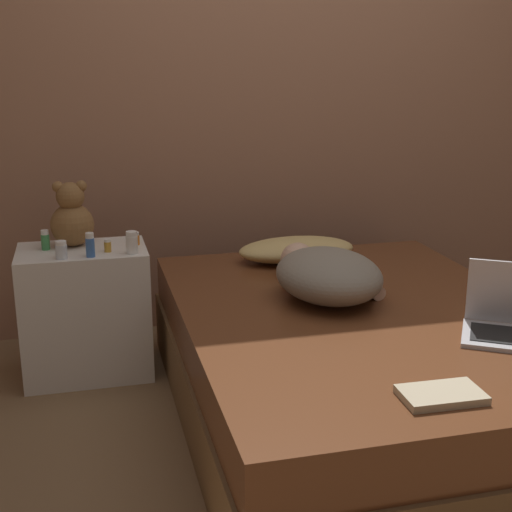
{
  "coord_description": "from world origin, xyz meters",
  "views": [
    {
      "loc": [
        -1.03,
        -2.41,
        1.42
      ],
      "look_at": [
        -0.36,
        0.24,
        0.64
      ],
      "focal_mm": 50.0,
      "sensor_mm": 36.0,
      "label": 1
    }
  ],
  "objects_px": {
    "laptop": "(509,320)",
    "bottle_amber": "(108,246)",
    "teddy_bear": "(72,218)",
    "pillow": "(297,250)",
    "bottle_blue": "(90,245)",
    "bottle_clear": "(61,250)",
    "bottle_white": "(132,243)",
    "person_lying": "(327,274)",
    "book": "(441,395)",
    "bottle_green": "(45,240)",
    "bottle_orange": "(135,239)"
  },
  "relations": [
    {
      "from": "bottle_clear",
      "to": "bottle_orange",
      "type": "bearing_deg",
      "value": 25.23
    },
    {
      "from": "bottle_green",
      "to": "bottle_clear",
      "type": "bearing_deg",
      "value": -66.58
    },
    {
      "from": "teddy_bear",
      "to": "bottle_amber",
      "type": "xyz_separation_m",
      "value": [
        0.14,
        -0.14,
        -0.1
      ]
    },
    {
      "from": "book",
      "to": "teddy_bear",
      "type": "bearing_deg",
      "value": 123.98
    },
    {
      "from": "person_lying",
      "to": "bottle_green",
      "type": "distance_m",
      "value": 1.24
    },
    {
      "from": "laptop",
      "to": "bottle_green",
      "type": "xyz_separation_m",
      "value": [
        -1.59,
        1.09,
        0.12
      ]
    },
    {
      "from": "laptop",
      "to": "bottle_blue",
      "type": "relative_size",
      "value": 3.75
    },
    {
      "from": "pillow",
      "to": "laptop",
      "type": "height_order",
      "value": "laptop"
    },
    {
      "from": "teddy_bear",
      "to": "bottle_white",
      "type": "bearing_deg",
      "value": -38.83
    },
    {
      "from": "pillow",
      "to": "bottle_blue",
      "type": "xyz_separation_m",
      "value": [
        -0.96,
        -0.15,
        0.12
      ]
    },
    {
      "from": "bottle_green",
      "to": "book",
      "type": "relative_size",
      "value": 0.37
    },
    {
      "from": "pillow",
      "to": "person_lying",
      "type": "height_order",
      "value": "person_lying"
    },
    {
      "from": "bottle_green",
      "to": "bottle_amber",
      "type": "bearing_deg",
      "value": -21.0
    },
    {
      "from": "bottle_blue",
      "to": "bottle_clear",
      "type": "xyz_separation_m",
      "value": [
        -0.12,
        0.0,
        -0.01
      ]
    },
    {
      "from": "bottle_white",
      "to": "bottle_orange",
      "type": "bearing_deg",
      "value": 80.6
    },
    {
      "from": "bottle_green",
      "to": "book",
      "type": "bearing_deg",
      "value": -52.27
    },
    {
      "from": "teddy_bear",
      "to": "bottle_green",
      "type": "relative_size",
      "value": 3.32
    },
    {
      "from": "pillow",
      "to": "bottle_orange",
      "type": "relative_size",
      "value": 9.75
    },
    {
      "from": "bottle_clear",
      "to": "bottle_amber",
      "type": "distance_m",
      "value": 0.2
    },
    {
      "from": "person_lying",
      "to": "book",
      "type": "distance_m",
      "value": 0.93
    },
    {
      "from": "laptop",
      "to": "book",
      "type": "relative_size",
      "value": 1.63
    },
    {
      "from": "bottle_amber",
      "to": "bottle_orange",
      "type": "xyz_separation_m",
      "value": [
        0.12,
        0.09,
        0.0
      ]
    },
    {
      "from": "laptop",
      "to": "bottle_orange",
      "type": "relative_size",
      "value": 6.79
    },
    {
      "from": "laptop",
      "to": "bottle_amber",
      "type": "xyz_separation_m",
      "value": [
        -1.33,
        0.99,
        0.1
      ]
    },
    {
      "from": "bottle_amber",
      "to": "bottle_orange",
      "type": "relative_size",
      "value": 0.99
    },
    {
      "from": "pillow",
      "to": "laptop",
      "type": "relative_size",
      "value": 1.44
    },
    {
      "from": "bottle_clear",
      "to": "bottle_orange",
      "type": "height_order",
      "value": "bottle_clear"
    },
    {
      "from": "bottle_green",
      "to": "bottle_orange",
      "type": "height_order",
      "value": "bottle_green"
    },
    {
      "from": "laptop",
      "to": "bottle_amber",
      "type": "relative_size",
      "value": 6.85
    },
    {
      "from": "teddy_bear",
      "to": "bottle_orange",
      "type": "xyz_separation_m",
      "value": [
        0.27,
        -0.05,
        -0.1
      ]
    },
    {
      "from": "laptop",
      "to": "book",
      "type": "distance_m",
      "value": 0.59
    },
    {
      "from": "person_lying",
      "to": "bottle_green",
      "type": "bearing_deg",
      "value": 148.59
    },
    {
      "from": "laptop",
      "to": "bottle_amber",
      "type": "height_order",
      "value": "laptop"
    },
    {
      "from": "bottle_clear",
      "to": "book",
      "type": "xyz_separation_m",
      "value": [
        1.06,
        -1.31,
        -0.15
      ]
    },
    {
      "from": "person_lying",
      "to": "teddy_bear",
      "type": "xyz_separation_m",
      "value": [
        -0.99,
        0.58,
        0.16
      ]
    },
    {
      "from": "person_lying",
      "to": "bottle_amber",
      "type": "distance_m",
      "value": 0.96
    },
    {
      "from": "pillow",
      "to": "teddy_bear",
      "type": "bearing_deg",
      "value": 177.1
    },
    {
      "from": "teddy_bear",
      "to": "bottle_blue",
      "type": "bearing_deg",
      "value": -71.28
    },
    {
      "from": "bottle_blue",
      "to": "bottle_orange",
      "type": "bearing_deg",
      "value": 37.66
    },
    {
      "from": "laptop",
      "to": "teddy_bear",
      "type": "height_order",
      "value": "teddy_bear"
    },
    {
      "from": "bottle_white",
      "to": "laptop",
      "type": "bearing_deg",
      "value": -37.26
    },
    {
      "from": "person_lying",
      "to": "laptop",
      "type": "height_order",
      "value": "laptop"
    },
    {
      "from": "bottle_blue",
      "to": "bottle_white",
      "type": "distance_m",
      "value": 0.17
    },
    {
      "from": "teddy_bear",
      "to": "bottle_blue",
      "type": "xyz_separation_m",
      "value": [
        0.07,
        -0.2,
        -0.08
      ]
    },
    {
      "from": "bottle_amber",
      "to": "book",
      "type": "height_order",
      "value": "bottle_amber"
    },
    {
      "from": "teddy_bear",
      "to": "bottle_clear",
      "type": "distance_m",
      "value": 0.23
    },
    {
      "from": "bottle_green",
      "to": "bottle_amber",
      "type": "distance_m",
      "value": 0.28
    },
    {
      "from": "teddy_bear",
      "to": "bottle_orange",
      "type": "relative_size",
      "value": 5.08
    },
    {
      "from": "person_lying",
      "to": "bottle_white",
      "type": "bearing_deg",
      "value": 147.21
    },
    {
      "from": "pillow",
      "to": "bottle_white",
      "type": "distance_m",
      "value": 0.81
    }
  ]
}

